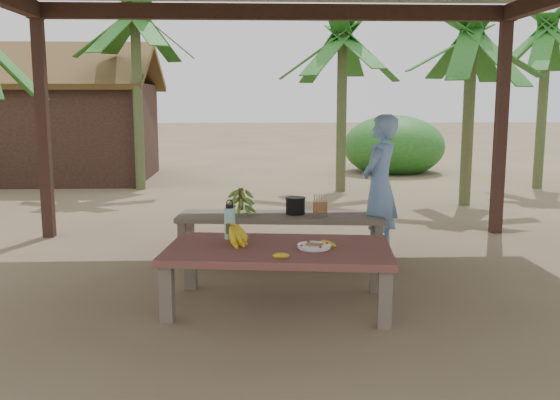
{
  "coord_description": "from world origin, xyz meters",
  "views": [
    {
      "loc": [
        -0.3,
        -5.35,
        1.68
      ],
      "look_at": [
        -0.05,
        0.07,
        0.8
      ],
      "focal_mm": 40.0,
      "sensor_mm": 36.0,
      "label": 1
    }
  ],
  "objects_px": {
    "work_table": "(279,255)",
    "bench": "(281,220)",
    "cooking_pot": "(295,206)",
    "ripe_banana_bunch": "(228,233)",
    "plate": "(314,246)",
    "water_flask": "(230,222)",
    "woman": "(380,185)"
  },
  "relations": [
    {
      "from": "work_table",
      "to": "bench",
      "type": "height_order",
      "value": "work_table"
    },
    {
      "from": "bench",
      "to": "cooking_pot",
      "type": "xyz_separation_m",
      "value": [
        0.16,
        0.03,
        0.14
      ]
    },
    {
      "from": "bench",
      "to": "ripe_banana_bunch",
      "type": "relative_size",
      "value": 7.21
    },
    {
      "from": "plate",
      "to": "cooking_pot",
      "type": "relative_size",
      "value": 1.3
    },
    {
      "from": "work_table",
      "to": "water_flask",
      "type": "distance_m",
      "value": 0.55
    },
    {
      "from": "work_table",
      "to": "water_flask",
      "type": "bearing_deg",
      "value": 148.69
    },
    {
      "from": "ripe_banana_bunch",
      "to": "plate",
      "type": "bearing_deg",
      "value": -13.45
    },
    {
      "from": "bench",
      "to": "water_flask",
      "type": "bearing_deg",
      "value": -104.47
    },
    {
      "from": "woman",
      "to": "cooking_pot",
      "type": "bearing_deg",
      "value": -55.83
    },
    {
      "from": "cooking_pot",
      "to": "woman",
      "type": "height_order",
      "value": "woman"
    },
    {
      "from": "work_table",
      "to": "woman",
      "type": "xyz_separation_m",
      "value": [
        1.17,
        1.7,
        0.33
      ]
    },
    {
      "from": "work_table",
      "to": "plate",
      "type": "relative_size",
      "value": 7.05
    },
    {
      "from": "plate",
      "to": "water_flask",
      "type": "height_order",
      "value": "water_flask"
    },
    {
      "from": "work_table",
      "to": "cooking_pot",
      "type": "distance_m",
      "value": 1.73
    },
    {
      "from": "water_flask",
      "to": "cooking_pot",
      "type": "bearing_deg",
      "value": 64.68
    },
    {
      "from": "work_table",
      "to": "ripe_banana_bunch",
      "type": "bearing_deg",
      "value": 174.68
    },
    {
      "from": "bench",
      "to": "ripe_banana_bunch",
      "type": "height_order",
      "value": "ripe_banana_bunch"
    },
    {
      "from": "bench",
      "to": "plate",
      "type": "bearing_deg",
      "value": -78.41
    },
    {
      "from": "work_table",
      "to": "bench",
      "type": "bearing_deg",
      "value": 93.69
    },
    {
      "from": "cooking_pot",
      "to": "woman",
      "type": "relative_size",
      "value": 0.14
    },
    {
      "from": "bench",
      "to": "woman",
      "type": "height_order",
      "value": "woman"
    },
    {
      "from": "cooking_pot",
      "to": "water_flask",
      "type": "bearing_deg",
      "value": -115.32
    },
    {
      "from": "bench",
      "to": "ripe_banana_bunch",
      "type": "distance_m",
      "value": 1.68
    },
    {
      "from": "ripe_banana_bunch",
      "to": "water_flask",
      "type": "height_order",
      "value": "water_flask"
    },
    {
      "from": "bench",
      "to": "water_flask",
      "type": "relative_size",
      "value": 6.61
    },
    {
      "from": "work_table",
      "to": "bench",
      "type": "relative_size",
      "value": 0.85
    },
    {
      "from": "woman",
      "to": "ripe_banana_bunch",
      "type": "bearing_deg",
      "value": -9.58
    },
    {
      "from": "woman",
      "to": "plate",
      "type": "bearing_deg",
      "value": 8.26
    },
    {
      "from": "water_flask",
      "to": "cooking_pot",
      "type": "relative_size",
      "value": 1.64
    },
    {
      "from": "work_table",
      "to": "water_flask",
      "type": "height_order",
      "value": "water_flask"
    },
    {
      "from": "ripe_banana_bunch",
      "to": "water_flask",
      "type": "relative_size",
      "value": 0.92
    },
    {
      "from": "bench",
      "to": "plate",
      "type": "xyz_separation_m",
      "value": [
        0.19,
        -1.76,
        0.12
      ]
    }
  ]
}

